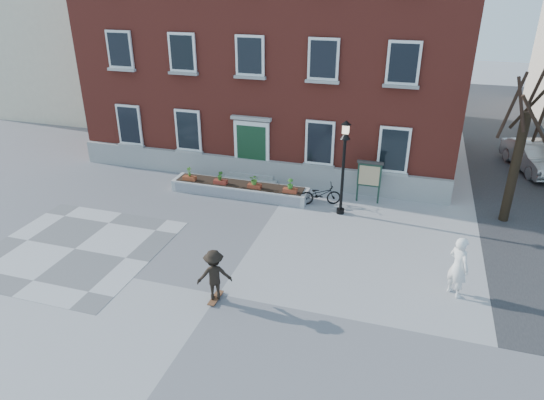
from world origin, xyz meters
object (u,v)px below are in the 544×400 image
(bicycle, at_px, (320,194))
(skateboarder, at_px, (214,275))
(parked_car, at_px, (533,157))
(lamp_post, at_px, (344,155))
(bystander, at_px, (458,267))
(notice_board, at_px, (369,175))

(bicycle, bearing_deg, skateboarder, 147.89)
(parked_car, xyz_separation_m, lamp_post, (-8.31, -7.63, 1.83))
(bicycle, height_order, bystander, bystander)
(bicycle, relative_size, lamp_post, 0.45)
(skateboarder, bearing_deg, lamp_post, 69.38)
(lamp_post, distance_m, notice_board, 2.12)
(lamp_post, xyz_separation_m, skateboarder, (-2.61, -6.94, -1.66))
(parked_car, xyz_separation_m, skateboarder, (-10.92, -14.57, 0.17))
(bystander, bearing_deg, notice_board, -13.60)
(bystander, relative_size, skateboarder, 1.17)
(bicycle, bearing_deg, bystander, -154.03)
(parked_car, height_order, bystander, bystander)
(bystander, bearing_deg, parked_car, -61.48)
(bicycle, bearing_deg, lamp_post, -141.15)
(parked_car, bearing_deg, skateboarder, -143.44)
(bystander, distance_m, skateboarder, 7.32)
(parked_car, bearing_deg, lamp_post, -154.02)
(parked_car, bearing_deg, notice_board, -156.55)
(parked_car, relative_size, skateboarder, 2.55)
(parked_car, distance_m, skateboarder, 18.21)
(bicycle, distance_m, notice_board, 2.23)
(bystander, distance_m, lamp_post, 6.43)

